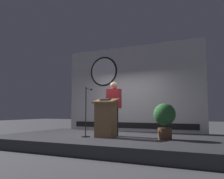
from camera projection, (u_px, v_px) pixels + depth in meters
name	position (u px, v px, depth m)	size (l,w,h in m)	color
ground_plane	(108.00, 146.00, 7.34)	(40.00, 40.00, 0.00)	#4C4C51
stage_platform	(108.00, 141.00, 7.35)	(6.40, 4.00, 0.30)	#333338
banner_display	(131.00, 88.00, 9.17)	(5.28, 0.12, 3.14)	silver
podium	(106.00, 118.00, 6.95)	(0.64, 0.50, 1.10)	olive
speaker_person	(114.00, 108.00, 7.40)	(0.40, 0.26, 1.61)	black
microphone_stand	(87.00, 120.00, 7.10)	(0.24, 0.46, 1.43)	black
potted_plant	(165.00, 118.00, 6.46)	(0.58, 0.58, 0.94)	brown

